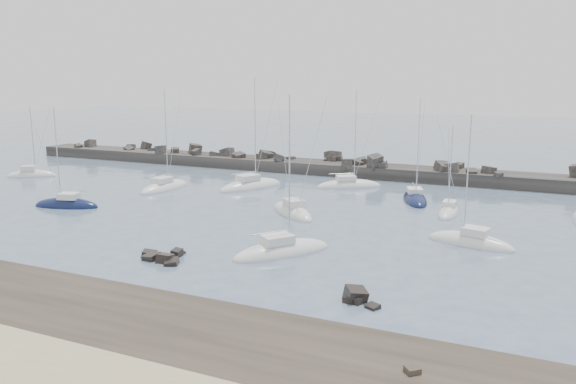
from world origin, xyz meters
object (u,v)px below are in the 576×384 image
at_px(sailboat_7, 282,252).
at_px(sailboat_8, 415,200).
at_px(sailboat_0, 32,176).
at_px(sailboat_2, 67,206).
at_px(sailboat_5, 292,213).
at_px(sailboat_6, 449,213).
at_px(sailboat_1, 165,188).
at_px(sailboat_9, 470,243).
at_px(sailboat_4, 349,186).
at_px(sailboat_3, 251,187).

relative_size(sailboat_7, sailboat_8, 1.09).
distance_m(sailboat_0, sailboat_7, 55.91).
xyz_separation_m(sailboat_2, sailboat_5, (26.19, 7.78, 0.00)).
bearing_deg(sailboat_8, sailboat_7, -103.06).
bearing_deg(sailboat_6, sailboat_7, -117.55).
bearing_deg(sailboat_6, sailboat_1, -177.98).
height_order(sailboat_5, sailboat_9, sailboat_5).
distance_m(sailboat_0, sailboat_4, 49.59).
bearing_deg(sailboat_8, sailboat_0, -173.27).
relative_size(sailboat_0, sailboat_9, 0.92).
height_order(sailboat_3, sailboat_7, sailboat_3).
distance_m(sailboat_4, sailboat_9, 29.18).
xyz_separation_m(sailboat_0, sailboat_5, (47.21, -5.87, -0.00)).
bearing_deg(sailboat_2, sailboat_4, 43.57).
distance_m(sailboat_3, sailboat_9, 35.27).
distance_m(sailboat_3, sailboat_4, 13.87).
bearing_deg(sailboat_1, sailboat_4, 27.38).
height_order(sailboat_1, sailboat_7, sailboat_7).
relative_size(sailboat_4, sailboat_6, 1.33).
bearing_deg(sailboat_0, sailboat_7, -20.71).
relative_size(sailboat_2, sailboat_5, 0.92).
bearing_deg(sailboat_4, sailboat_5, -92.80).
height_order(sailboat_0, sailboat_9, sailboat_9).
distance_m(sailboat_2, sailboat_9, 46.23).
relative_size(sailboat_0, sailboat_5, 0.85).
xyz_separation_m(sailboat_0, sailboat_3, (35.67, 5.95, -0.00)).
xyz_separation_m(sailboat_1, sailboat_8, (33.34, 6.69, -0.01)).
bearing_deg(sailboat_8, sailboat_6, -47.21).
height_order(sailboat_1, sailboat_2, sailboat_1).
bearing_deg(sailboat_1, sailboat_0, -179.51).
xyz_separation_m(sailboat_4, sailboat_8, (10.39, -5.20, -0.01)).
distance_m(sailboat_4, sailboat_6, 18.60).
bearing_deg(sailboat_8, sailboat_9, -62.99).
relative_size(sailboat_3, sailboat_6, 1.50).
distance_m(sailboat_1, sailboat_5, 22.90).
xyz_separation_m(sailboat_7, sailboat_9, (14.82, 9.74, -0.00)).
distance_m(sailboat_1, sailboat_3, 11.99).
height_order(sailboat_1, sailboat_9, sailboat_1).
bearing_deg(sailboat_2, sailboat_8, 28.75).
relative_size(sailboat_1, sailboat_3, 0.89).
xyz_separation_m(sailboat_3, sailboat_9, (31.45, -15.98, -0.01)).
distance_m(sailboat_3, sailboat_8, 22.84).
distance_m(sailboat_3, sailboat_5, 16.52).
bearing_deg(sailboat_8, sailboat_4, 153.41).
height_order(sailboat_2, sailboat_9, sailboat_9).
distance_m(sailboat_6, sailboat_9, 12.17).
bearing_deg(sailboat_2, sailboat_3, 53.23).
xyz_separation_m(sailboat_8, sailboat_9, (8.63, -16.93, 0.01)).
height_order(sailboat_4, sailboat_8, sailboat_4).
bearing_deg(sailboat_4, sailboat_9, -49.33).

